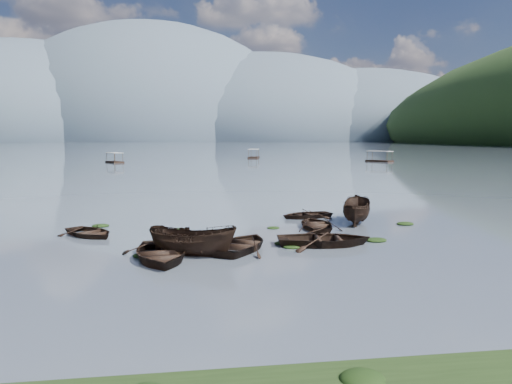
{
  "coord_description": "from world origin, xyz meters",
  "views": [
    {
      "loc": [
        -5.08,
        -22.66,
        5.82
      ],
      "look_at": [
        0.0,
        12.0,
        2.0
      ],
      "focal_mm": 35.0,
      "sensor_mm": 36.0,
      "label": 1
    }
  ],
  "objects": [
    {
      "name": "rowboat_3",
      "position": [
        3.43,
        8.38,
        0.0
      ],
      "size": [
        3.14,
        4.26,
        0.85
      ],
      "primitive_type": "imported",
      "rotation": [
        0.0,
        0.0,
        3.09
      ],
      "color": "black",
      "rests_on": "ground"
    },
    {
      "name": "haze_mtn_d",
      "position": [
        320.0,
        900.0,
        0.0
      ],
      "size": [
        520.0,
        520.0,
        220.0
      ],
      "primitive_type": "ellipsoid",
      "color": "#475666",
      "rests_on": "ground"
    },
    {
      "name": "weed_clump_5",
      "position": [
        -10.52,
        10.82,
        0.0
      ],
      "size": [
        1.13,
        0.91,
        0.24
      ],
      "primitive_type": "ellipsoid",
      "color": "black",
      "rests_on": "ground"
    },
    {
      "name": "ground_plane",
      "position": [
        0.0,
        0.0,
        0.0
      ],
      "size": [
        2400.0,
        2400.0,
        0.0
      ],
      "primitive_type": "plane",
      "color": "#535B68"
    },
    {
      "name": "weed_clump_6",
      "position": [
        -5.31,
        8.91,
        0.0
      ],
      "size": [
        0.82,
        0.69,
        0.17
      ],
      "primitive_type": "ellipsoid",
      "color": "black",
      "rests_on": "ground"
    },
    {
      "name": "rowboat_1",
      "position": [
        -2.11,
        2.76,
        0.0
      ],
      "size": [
        5.23,
        5.74,
        0.97
      ],
      "primitive_type": "imported",
      "rotation": [
        0.0,
        0.0,
        2.63
      ],
      "color": "black",
      "rests_on": "ground"
    },
    {
      "name": "weed_clump_7",
      "position": [
        9.65,
        8.61,
        0.0
      ],
      "size": [
        1.16,
        0.93,
        0.25
      ],
      "primitive_type": "ellipsoid",
      "color": "black",
      "rests_on": "ground"
    },
    {
      "name": "rowboat_8",
      "position": [
        6.61,
        9.79,
        0.0
      ],
      "size": [
        3.59,
        5.24,
        1.9
      ],
      "primitive_type": "imported",
      "rotation": [
        0.0,
        0.0,
        2.75
      ],
      "color": "black",
      "rests_on": "ground"
    },
    {
      "name": "weed_clump_3",
      "position": [
        0.63,
        8.53,
        0.0
      ],
      "size": [
        0.82,
        0.7,
        0.18
      ],
      "primitive_type": "ellipsoid",
      "color": "black",
      "rests_on": "ground"
    },
    {
      "name": "pontoon_left",
      "position": [
        -20.85,
        97.25,
        0.0
      ],
      "size": [
        4.91,
        6.4,
        2.27
      ],
      "primitive_type": null,
      "rotation": [
        0.0,
        0.0,
        0.48
      ],
      "color": "black",
      "rests_on": "ground"
    },
    {
      "name": "rowboat_2",
      "position": [
        -4.69,
        1.74,
        0.0
      ],
      "size": [
        4.92,
        3.45,
        1.78
      ],
      "primitive_type": "imported",
      "rotation": [
        0.0,
        0.0,
        1.16
      ],
      "color": "black",
      "rests_on": "ground"
    },
    {
      "name": "haze_mtn_c",
      "position": [
        140.0,
        900.0,
        0.0
      ],
      "size": [
        520.0,
        520.0,
        260.0
      ],
      "primitive_type": "ellipsoid",
      "color": "#475666",
      "rests_on": "ground"
    },
    {
      "name": "rowboat_7",
      "position": [
        3.8,
        12.51,
        0.0
      ],
      "size": [
        4.5,
        3.73,
        0.81
      ],
      "primitive_type": "imported",
      "rotation": [
        0.0,
        0.0,
        4.99
      ],
      "color": "black",
      "rests_on": "ground"
    },
    {
      "name": "pontoon_right",
      "position": [
        42.23,
        92.99,
        0.0
      ],
      "size": [
        5.9,
        6.91,
        2.49
      ],
      "primitive_type": null,
      "rotation": [
        0.0,
        0.0,
        0.6
      ],
      "color": "black",
      "rests_on": "ground"
    },
    {
      "name": "weed_clump_4",
      "position": [
        5.65,
        3.76,
        0.0
      ],
      "size": [
        1.22,
        0.97,
        0.25
      ],
      "primitive_type": "ellipsoid",
      "color": "black",
      "rests_on": "ground"
    },
    {
      "name": "haze_mtn_a",
      "position": [
        -260.0,
        900.0,
        0.0
      ],
      "size": [
        520.0,
        520.0,
        280.0
      ],
      "primitive_type": "ellipsoid",
      "color": "#475666",
      "rests_on": "ground"
    },
    {
      "name": "rowboat_0",
      "position": [
        -6.22,
        1.13,
        0.0
      ],
      "size": [
        4.23,
        5.5,
        1.06
      ],
      "primitive_type": "imported",
      "rotation": [
        0.0,
        0.0,
        0.12
      ],
      "color": "black",
      "rests_on": "ground"
    },
    {
      "name": "pontoon_centre",
      "position": [
        14.91,
        118.38,
        0.0
      ],
      "size": [
        4.3,
        6.99,
        2.5
      ],
      "primitive_type": null,
      "rotation": [
        0.0,
        0.0,
        -0.26
      ],
      "color": "black",
      "rests_on": "ground"
    },
    {
      "name": "weed_clump_0",
      "position": [
        -7.04,
        1.93,
        0.0
      ],
      "size": [
        1.12,
        0.91,
        0.24
      ],
      "primitive_type": "ellipsoid",
      "color": "black",
      "rests_on": "ground"
    },
    {
      "name": "rowboat_4",
      "position": [
        2.46,
        3.17,
        0.0
      ],
      "size": [
        5.45,
        4.17,
        1.05
      ],
      "primitive_type": "imported",
      "rotation": [
        0.0,
        0.0,
        1.46
      ],
      "color": "black",
      "rests_on": "ground"
    },
    {
      "name": "weed_clump_1",
      "position": [
        0.31,
        3.77,
        0.0
      ],
      "size": [
        1.0,
        0.8,
        0.22
      ],
      "primitive_type": "ellipsoid",
      "color": "black",
      "rests_on": "ground"
    },
    {
      "name": "rowboat_6",
      "position": [
        -10.64,
        7.68,
        0.0
      ],
      "size": [
        4.71,
        4.83,
        0.82
      ],
      "primitive_type": "imported",
      "rotation": [
        0.0,
        0.0,
        0.71
      ],
      "color": "black",
      "rests_on": "ground"
    },
    {
      "name": "haze_mtn_b",
      "position": [
        -60.0,
        900.0,
        0.0
      ],
      "size": [
        520.0,
        520.0,
        340.0
      ],
      "primitive_type": "ellipsoid",
      "color": "#475666",
      "rests_on": "ground"
    },
    {
      "name": "weed_clump_2",
      "position": [
        0.62,
        2.81,
        0.0
      ],
      "size": [
        1.05,
        0.84,
        0.23
      ],
      "primitive_type": "ellipsoid",
      "color": "black",
      "rests_on": "ground"
    }
  ]
}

